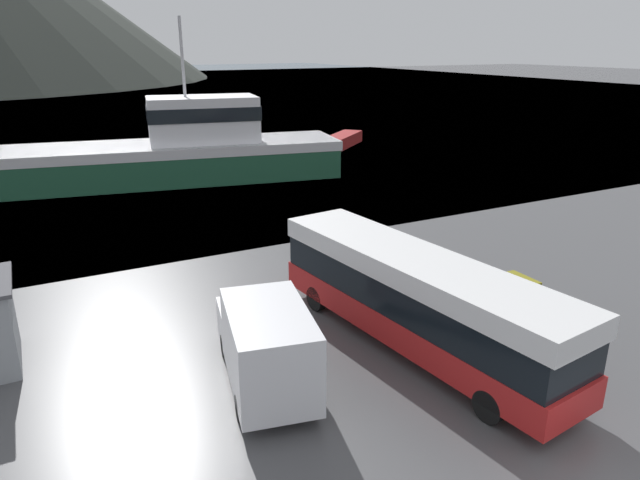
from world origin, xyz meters
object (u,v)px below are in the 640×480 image
(tour_bus, at_px, (415,296))
(storage_bin, at_px, (513,295))
(fishing_boat, at_px, (179,150))
(small_boat, at_px, (342,140))
(delivery_van, at_px, (266,343))

(tour_bus, distance_m, storage_bin, 4.77)
(fishing_boat, xyz_separation_m, small_boat, (17.02, 6.98, -1.58))
(small_boat, bearing_deg, storage_bin, 119.50)
(small_boat, bearing_deg, tour_bus, 113.00)
(storage_bin, relative_size, small_boat, 0.21)
(tour_bus, distance_m, small_boat, 37.46)
(tour_bus, height_order, small_boat, tour_bus)
(tour_bus, height_order, fishing_boat, fishing_boat)
(fishing_boat, xyz_separation_m, storage_bin, (5.18, -26.30, -1.47))
(delivery_van, xyz_separation_m, fishing_boat, (4.42, 26.55, 0.78))
(delivery_van, bearing_deg, fishing_boat, 92.25)
(delivery_van, height_order, fishing_boat, fishing_boat)
(fishing_boat, height_order, small_boat, fishing_boat)
(tour_bus, distance_m, delivery_van, 4.99)
(tour_bus, bearing_deg, fishing_boat, 84.25)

